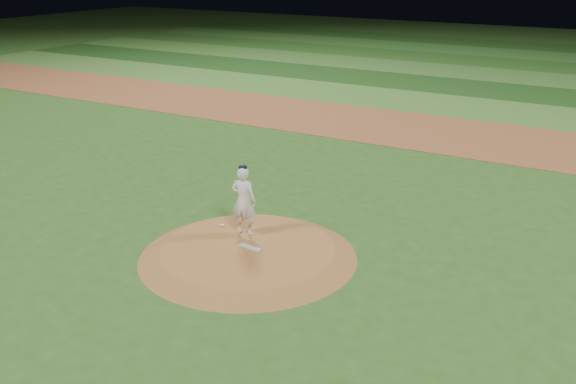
{
  "coord_description": "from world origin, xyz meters",
  "views": [
    {
      "loc": [
        8.22,
        -12.14,
        7.19
      ],
      "look_at": [
        0.0,
        2.0,
        1.1
      ],
      "focal_mm": 40.0,
      "sensor_mm": 36.0,
      "label": 1
    }
  ],
  "objects": [
    {
      "name": "ground",
      "position": [
        0.0,
        0.0,
        0.0
      ],
      "size": [
        120.0,
        120.0,
        0.0
      ],
      "primitive_type": "plane",
      "color": "#29521A",
      "rests_on": "ground"
    },
    {
      "name": "outfield_stripe_0",
      "position": [
        0.0,
        19.5,
        0.01
      ],
      "size": [
        70.0,
        5.0,
        0.02
      ],
      "primitive_type": "cube",
      "color": "#3B6E28",
      "rests_on": "ground"
    },
    {
      "name": "rosin_bag",
      "position": [
        -1.35,
        0.77,
        0.28
      ],
      "size": [
        0.12,
        0.12,
        0.06
      ],
      "primitive_type": "ellipsoid",
      "color": "silver",
      "rests_on": "pitchers_mound"
    },
    {
      "name": "pitchers_mound",
      "position": [
        0.0,
        0.0,
        0.12
      ],
      "size": [
        5.5,
        5.5,
        0.25
      ],
      "primitive_type": "cone",
      "color": "#965E2E",
      "rests_on": "ground"
    },
    {
      "name": "pitching_rubber",
      "position": [
        0.05,
        0.0,
        0.27
      ],
      "size": [
        0.64,
        0.22,
        0.03
      ],
      "primitive_type": "cube",
      "rotation": [
        0.0,
        0.0,
        -0.1
      ],
      "color": "silver",
      "rests_on": "pitchers_mound"
    },
    {
      "name": "outfield_stripe_5",
      "position": [
        0.0,
        44.5,
        0.01
      ],
      "size": [
        70.0,
        5.0,
        0.02
      ],
      "primitive_type": "cube",
      "color": "#1E4A17",
      "rests_on": "ground"
    },
    {
      "name": "outfield_stripe_1",
      "position": [
        0.0,
        24.5,
        0.01
      ],
      "size": [
        70.0,
        5.0,
        0.02
      ],
      "primitive_type": "cube",
      "color": "#194114",
      "rests_on": "ground"
    },
    {
      "name": "outfield_stripe_2",
      "position": [
        0.0,
        29.5,
        0.01
      ],
      "size": [
        70.0,
        5.0,
        0.02
      ],
      "primitive_type": "cube",
      "color": "#346725",
      "rests_on": "ground"
    },
    {
      "name": "pitcher_on_mound",
      "position": [
        -0.56,
        0.67,
        1.19
      ],
      "size": [
        0.74,
        0.55,
        1.91
      ],
      "color": "white",
      "rests_on": "pitchers_mound"
    },
    {
      "name": "outfield_stripe_4",
      "position": [
        0.0,
        39.5,
        0.01
      ],
      "size": [
        70.0,
        5.0,
        0.02
      ],
      "primitive_type": "cube",
      "color": "#2E6324",
      "rests_on": "ground"
    },
    {
      "name": "outfield_stripe_3",
      "position": [
        0.0,
        34.5,
        0.01
      ],
      "size": [
        70.0,
        5.0,
        0.02
      ],
      "primitive_type": "cube",
      "color": "#224F19",
      "rests_on": "ground"
    },
    {
      "name": "infield_dirt_band",
      "position": [
        0.0,
        14.0,
        0.01
      ],
      "size": [
        70.0,
        6.0,
        0.02
      ],
      "primitive_type": "cube",
      "color": "brown",
      "rests_on": "ground"
    }
  ]
}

